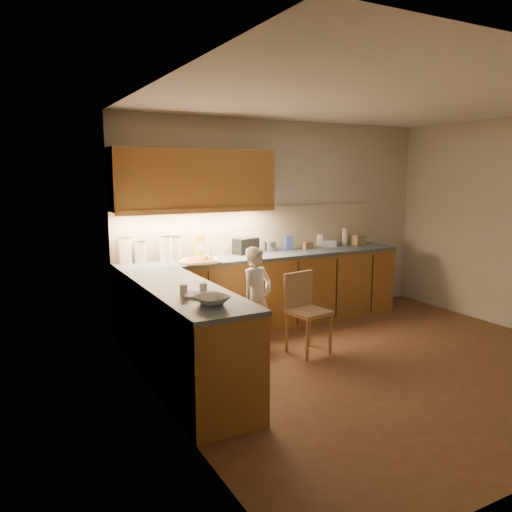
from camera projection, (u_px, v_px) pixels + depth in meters
name	position (u px, v px, depth m)	size (l,w,h in m)	color
room	(387.00, 199.00, 4.84)	(4.54, 4.50, 2.62)	#52311C
l_counter	(245.00, 303.00, 5.69)	(3.77, 2.62, 0.92)	olive
backsplash	(256.00, 229.00, 6.46)	(3.75, 0.02, 0.58)	beige
upper_cabinets	(195.00, 180.00, 5.80)	(1.95, 0.36, 0.73)	olive
pizza_on_board	(200.00, 261.00, 5.66)	(0.48, 0.48, 0.19)	tan
child	(257.00, 299.00, 5.39)	(0.42, 0.27, 1.15)	silver
wooden_chair	(304.00, 307.00, 5.37)	(0.44, 0.44, 0.87)	tan
mixing_bowl	(212.00, 300.00, 3.86)	(0.26, 0.26, 0.06)	silver
canister_a	(125.00, 249.00, 5.59)	(0.16, 0.16, 0.31)	silver
canister_b	(140.00, 251.00, 5.66)	(0.15, 0.15, 0.26)	silver
canister_c	(166.00, 247.00, 5.77)	(0.16, 0.16, 0.30)	white
canister_d	(175.00, 247.00, 5.88)	(0.18, 0.18, 0.29)	silver
oil_jug	(200.00, 245.00, 5.95)	(0.12, 0.10, 0.33)	gold
toaster	(246.00, 246.00, 6.27)	(0.34, 0.25, 0.20)	black
steel_pot	(270.00, 246.00, 6.47)	(0.17, 0.17, 0.13)	#AAABAF
blue_box	(288.00, 243.00, 6.57)	(0.10, 0.07, 0.19)	#3747A5
card_box_a	(307.00, 245.00, 6.69)	(0.13, 0.09, 0.09)	#966D51
white_bottle	(320.00, 241.00, 6.82)	(0.06, 0.06, 0.17)	white
flat_pack	(327.00, 243.00, 6.89)	(0.22, 0.15, 0.09)	silver
tall_jar	(345.00, 236.00, 7.03)	(0.08, 0.08, 0.25)	white
card_box_b	(358.00, 240.00, 7.08)	(0.18, 0.14, 0.14)	tan
dough_cloth	(201.00, 295.00, 4.12)	(0.27, 0.21, 0.02)	white
spice_jar_a	(184.00, 290.00, 4.14)	(0.07, 0.07, 0.09)	white
spice_jar_b	(203.00, 288.00, 4.19)	(0.07, 0.07, 0.09)	white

